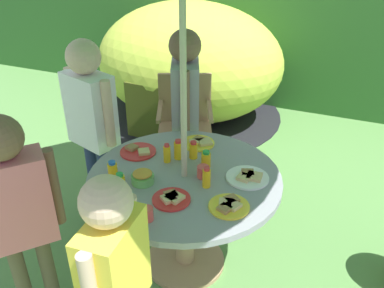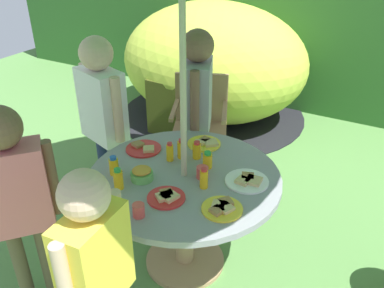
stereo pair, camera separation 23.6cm
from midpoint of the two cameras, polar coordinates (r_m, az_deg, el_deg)
ground_plane at (r=2.92m, az=1.43°, el=-16.36°), size 10.00×10.00×0.02m
hedge_backdrop at (r=5.22m, az=18.53°, el=14.59°), size 9.00×0.70×1.77m
garden_table at (r=2.54m, az=1.59°, el=-7.28°), size 1.18×1.18×0.71m
wooden_chair at (r=3.59m, az=3.03°, el=3.29°), size 0.61×0.61×0.89m
dome_tent at (r=4.68m, az=4.49°, el=11.39°), size 2.27×2.27×1.31m
child_in_grey_shirt at (r=3.09m, az=2.97°, el=6.72°), size 0.32×0.44×1.40m
child_in_white_shirt at (r=2.98m, az=-10.33°, el=5.30°), size 0.45×0.30×1.39m
child_in_pink_shirt at (r=2.27m, az=-20.96°, el=-6.05°), size 0.36×0.38×1.30m
child_in_yellow_shirt at (r=1.82m, az=-9.86°, el=-15.92°), size 0.21×0.42×1.24m
snack_bowl at (r=2.40m, az=-4.29°, el=-4.30°), size 0.13×0.13×0.08m
plate_center_back at (r=2.78m, az=4.25°, el=0.06°), size 0.23×0.23×0.03m
plate_far_left at (r=2.42m, az=10.58°, el=-5.16°), size 0.26×0.26×0.03m
plate_front_edge at (r=2.19m, az=7.36°, el=-9.00°), size 0.22×0.22×0.03m
plate_center_front at (r=2.72m, az=-4.38°, el=-0.67°), size 0.24×0.24×0.03m
plate_near_left at (r=2.25m, az=-0.62°, el=-7.53°), size 0.21×0.21×0.03m
juice_bottle_near_right at (r=2.57m, az=-0.52°, el=-1.22°), size 0.05×0.05×0.13m
juice_bottle_far_right at (r=2.32m, az=4.60°, el=-4.96°), size 0.05×0.05×0.13m
juice_bottle_mid_left at (r=2.60m, az=1.16°, el=-0.79°), size 0.06×0.06×0.13m
juice_bottle_mid_right at (r=2.51m, az=4.89°, el=-2.37°), size 0.06×0.06×0.11m
juice_bottle_back_edge at (r=2.46m, az=-8.26°, el=-3.15°), size 0.06×0.06×0.12m
juice_bottle_spot_a at (r=2.33m, az=-7.49°, el=-5.02°), size 0.06×0.06×0.13m
juice_bottle_spot_b at (r=2.60m, az=3.27°, el=-0.97°), size 0.05×0.05×0.12m
cup_near at (r=2.42m, az=4.26°, el=-4.08°), size 0.07×0.07×0.07m
cup_far at (r=2.12m, az=-4.34°, el=-9.39°), size 0.06×0.06×0.07m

